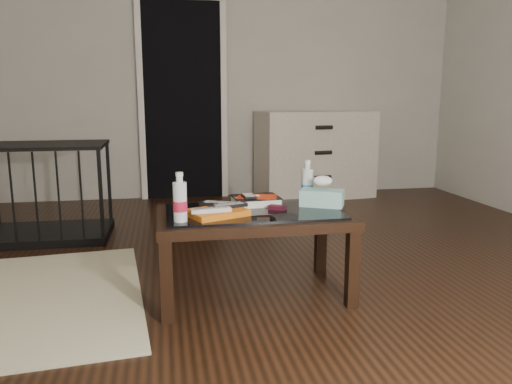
% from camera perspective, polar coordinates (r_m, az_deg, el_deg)
% --- Properties ---
extents(ground, '(5.00, 5.00, 0.00)m').
position_cam_1_polar(ground, '(3.03, 1.81, -9.42)').
color(ground, black).
rests_on(ground, ground).
extents(doorway, '(0.90, 0.08, 2.07)m').
position_cam_1_polar(doorway, '(5.25, -8.36, 10.46)').
color(doorway, black).
rests_on(doorway, ground).
extents(coffee_table, '(1.00, 0.60, 0.46)m').
position_cam_1_polar(coffee_table, '(2.64, -0.33, -3.50)').
color(coffee_table, black).
rests_on(coffee_table, ground).
extents(dresser, '(1.26, 0.65, 0.90)m').
position_cam_1_polar(dresser, '(5.28, 6.80, 4.26)').
color(dresser, silver).
rests_on(dresser, ground).
extents(pet_crate, '(0.91, 0.61, 0.71)m').
position_cam_1_polar(pet_crate, '(4.05, -22.80, -1.69)').
color(pet_crate, black).
rests_on(pet_crate, ground).
extents(magazines, '(0.34, 0.30, 0.03)m').
position_cam_1_polar(magazines, '(2.52, -4.51, -2.35)').
color(magazines, '#C86312').
rests_on(magazines, coffee_table).
extents(remote_silver, '(0.20, 0.07, 0.02)m').
position_cam_1_polar(remote_silver, '(2.47, -5.16, -2.04)').
color(remote_silver, silver).
rests_on(remote_silver, magazines).
extents(remote_black_front, '(0.21, 0.11, 0.02)m').
position_cam_1_polar(remote_black_front, '(2.56, -3.17, -1.55)').
color(remote_black_front, black).
rests_on(remote_black_front, magazines).
extents(remote_black_back, '(0.20, 0.13, 0.02)m').
position_cam_1_polar(remote_black_back, '(2.60, -4.31, -1.33)').
color(remote_black_back, black).
rests_on(remote_black_back, magazines).
extents(textbook, '(0.26, 0.22, 0.05)m').
position_cam_1_polar(textbook, '(2.76, -0.02, -0.97)').
color(textbook, black).
rests_on(textbook, coffee_table).
extents(dvd_mailers, '(0.23, 0.20, 0.01)m').
position_cam_1_polar(dvd_mailers, '(2.75, -0.11, -0.49)').
color(dvd_mailers, red).
rests_on(dvd_mailers, textbook).
extents(ipod, '(0.07, 0.11, 0.02)m').
position_cam_1_polar(ipod, '(2.70, -0.84, -0.45)').
color(ipod, black).
rests_on(ipod, dvd_mailers).
extents(flip_phone, '(0.10, 0.09, 0.02)m').
position_cam_1_polar(flip_phone, '(2.64, 2.46, -1.78)').
color(flip_phone, black).
rests_on(flip_phone, coffee_table).
extents(wallet, '(0.13, 0.09, 0.02)m').
position_cam_1_polar(wallet, '(2.44, 3.21, -2.90)').
color(wallet, black).
rests_on(wallet, coffee_table).
extents(water_bottle_left, '(0.08, 0.08, 0.24)m').
position_cam_1_polar(water_bottle_left, '(2.40, -8.69, -0.57)').
color(water_bottle_left, silver).
rests_on(water_bottle_left, coffee_table).
extents(water_bottle_right, '(0.08, 0.08, 0.24)m').
position_cam_1_polar(water_bottle_right, '(2.84, 5.87, 1.26)').
color(water_bottle_right, silver).
rests_on(water_bottle_right, coffee_table).
extents(tissue_box, '(0.26, 0.21, 0.09)m').
position_cam_1_polar(tissue_box, '(2.74, 7.55, -0.68)').
color(tissue_box, teal).
rests_on(tissue_box, coffee_table).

